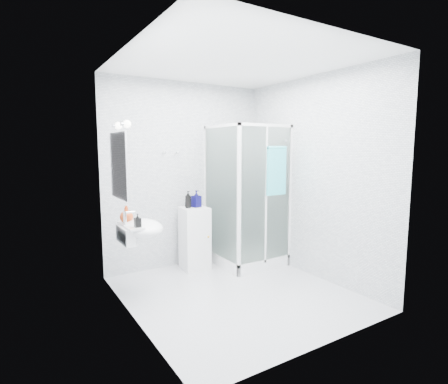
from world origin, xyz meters
TOP-DOWN VIEW (x-y plane):
  - room at (0.00, 0.00)m, footprint 2.40×2.60m
  - shower_enclosure at (0.67, 0.77)m, footprint 0.90×0.95m
  - wall_basin at (-0.99, 0.45)m, footprint 0.46×0.56m
  - mirror at (-1.19, 0.45)m, footprint 0.02×0.60m
  - vanity_lights at (-1.14, 0.45)m, footprint 0.10×0.40m
  - wall_hooks at (-0.25, 1.26)m, footprint 0.23×0.06m
  - storage_cabinet at (-0.01, 1.02)m, footprint 0.38×0.40m
  - hand_towel at (0.89, 0.36)m, footprint 0.31×0.05m
  - shampoo_bottle_a at (-0.10, 1.04)m, footprint 0.11×0.11m
  - shampoo_bottle_b at (0.03, 1.04)m, footprint 0.13×0.13m
  - soap_dispenser_orange at (-1.09, 0.56)m, footprint 0.17×0.17m
  - soap_dispenser_black at (-1.06, 0.27)m, footprint 0.06×0.07m

SIDE VIEW (x-z plane):
  - storage_cabinet at x=-0.01m, z-range 0.00..0.87m
  - shower_enclosure at x=0.67m, z-range -0.55..1.45m
  - wall_basin at x=-0.99m, z-range 0.62..0.97m
  - soap_dispenser_black at x=-1.06m, z-range 0.86..1.00m
  - soap_dispenser_orange at x=-1.09m, z-range 0.86..1.05m
  - shampoo_bottle_b at x=0.03m, z-range 0.87..1.10m
  - shampoo_bottle_a at x=-0.10m, z-range 0.87..1.10m
  - room at x=0.00m, z-range 0.00..2.60m
  - hand_towel at x=0.89m, z-range 1.07..1.72m
  - mirror at x=-1.19m, z-range 1.15..1.85m
  - wall_hooks at x=-0.25m, z-range 1.60..1.64m
  - vanity_lights at x=-1.14m, z-range 1.88..1.96m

